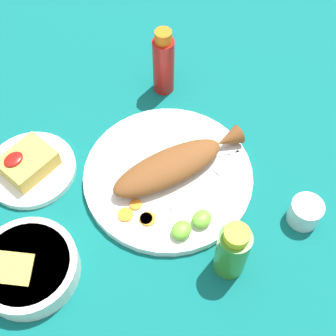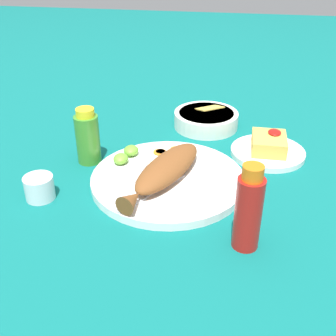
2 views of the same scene
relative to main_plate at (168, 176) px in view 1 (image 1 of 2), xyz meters
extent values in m
plane|color=#0C605B|center=(0.00, 0.00, -0.01)|extent=(4.00, 4.00, 0.00)
cylinder|color=white|center=(0.00, 0.00, 0.00)|extent=(0.33, 0.33, 0.02)
ellipsoid|color=brown|center=(0.00, 0.00, 0.03)|extent=(0.24, 0.15, 0.04)
cone|color=brown|center=(-0.13, 0.05, 0.03)|extent=(0.06, 0.05, 0.04)
cube|color=silver|center=(-0.04, 0.00, 0.01)|extent=(0.10, 0.07, 0.00)
cube|color=silver|center=(-0.12, 0.05, 0.01)|extent=(0.07, 0.05, 0.00)
cube|color=silver|center=(0.00, 0.06, 0.01)|extent=(0.12, 0.02, 0.00)
cube|color=silver|center=(-0.10, 0.07, 0.01)|extent=(0.07, 0.03, 0.00)
cylinder|color=orange|center=(0.12, 0.00, 0.01)|extent=(0.03, 0.03, 0.00)
cylinder|color=orange|center=(0.10, 0.04, 0.01)|extent=(0.03, 0.03, 0.00)
cylinder|color=orange|center=(0.09, 0.00, 0.01)|extent=(0.02, 0.02, 0.00)
cylinder|color=orange|center=(0.10, 0.03, 0.01)|extent=(0.02, 0.02, 0.00)
ellipsoid|color=#6BB233|center=(0.08, 0.10, 0.02)|extent=(0.04, 0.03, 0.02)
ellipsoid|color=#6BB233|center=(0.04, 0.11, 0.02)|extent=(0.04, 0.03, 0.02)
cylinder|color=#B21914|center=(-0.18, -0.17, 0.06)|extent=(0.05, 0.05, 0.14)
cylinder|color=orange|center=(-0.18, -0.17, 0.14)|extent=(0.04, 0.04, 0.02)
cylinder|color=#3D8428|center=(0.07, 0.20, 0.05)|extent=(0.06, 0.06, 0.11)
cylinder|color=yellow|center=(0.07, 0.20, 0.11)|extent=(0.04, 0.04, 0.02)
cylinder|color=silver|center=(-0.10, 0.25, 0.02)|extent=(0.06, 0.06, 0.05)
cylinder|color=white|center=(-0.10, 0.25, 0.00)|extent=(0.05, 0.05, 0.02)
cylinder|color=white|center=(0.17, -0.22, 0.00)|extent=(0.18, 0.18, 0.01)
cube|color=gold|center=(0.17, -0.22, 0.02)|extent=(0.10, 0.08, 0.04)
ellipsoid|color=#AD140F|center=(0.18, -0.23, 0.04)|extent=(0.04, 0.03, 0.01)
cylinder|color=white|center=(0.30, -0.05, 0.01)|extent=(0.17, 0.17, 0.04)
cylinder|color=olive|center=(0.30, -0.05, 0.03)|extent=(0.15, 0.15, 0.01)
cube|color=gold|center=(0.33, -0.05, 0.04)|extent=(0.10, 0.10, 0.02)
camera|label=1|loc=(0.37, 0.32, 0.78)|focal=50.00mm
camera|label=2|loc=(-0.76, -0.13, 0.48)|focal=45.00mm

